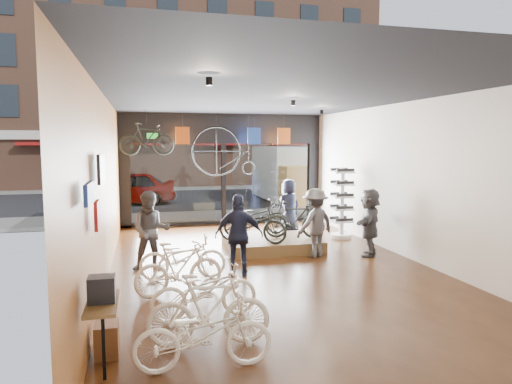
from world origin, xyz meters
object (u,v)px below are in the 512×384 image
object	(u,v)px
street_car	(126,188)
customer_2	(239,235)
customer_3	(315,223)
penny_farthing	(227,153)
customer_5	(370,222)
display_bike_right	(256,218)
display_platform	(272,244)
floor_bike_4	(183,257)
customer_1	(151,231)
customer_4	(289,206)
box_truck	(291,175)
display_bike_left	(252,224)
display_bike_mid	(295,220)
floor_bike_0	(203,334)
sunglasses_rack	(342,203)
floor_bike_3	(179,268)
floor_bike_1	(209,310)
floor_bike_2	(204,291)

from	to	relation	value
street_car	customer_2	world-z (taller)	customer_2
customer_3	penny_farthing	distance (m)	4.75
customer_2	customer_5	distance (m)	3.66
display_bike_right	customer_2	bearing A→B (deg)	152.63
customer_2	customer_5	size ratio (longest dim) A/B	1.03
display_platform	display_bike_right	xyz separation A→B (m)	(-0.32, 0.47, 0.63)
street_car	customer_5	bearing A→B (deg)	28.43
floor_bike_4	customer_1	xyz separation A→B (m)	(-0.61, 0.86, 0.41)
street_car	customer_4	distance (m)	9.74
box_truck	display_platform	size ratio (longest dim) A/B	2.80
customer_5	penny_farthing	bearing A→B (deg)	-114.09
display_platform	customer_2	size ratio (longest dim) A/B	1.38
display_bike_left	customer_4	bearing A→B (deg)	-1.89
street_car	display_bike_mid	size ratio (longest dim) A/B	2.81
customer_3	penny_farthing	world-z (taller)	penny_farthing
display_bike_mid	customer_1	bearing A→B (deg)	123.38
display_bike_left	customer_4	world-z (taller)	customer_4
floor_bike_4	display_platform	distance (m)	3.31
display_platform	penny_farthing	size ratio (longest dim) A/B	1.19
floor_bike_4	floor_bike_0	bearing A→B (deg)	-179.14
floor_bike_4	penny_farthing	size ratio (longest dim) A/B	0.88
street_car	customer_1	world-z (taller)	customer_1
customer_2	sunglasses_rack	xyz separation A→B (m)	(3.77, 3.12, 0.18)
street_car	display_platform	size ratio (longest dim) A/B	1.87
customer_3	penny_farthing	bearing A→B (deg)	-94.86
floor_bike_4	customer_4	distance (m)	5.54
floor_bike_3	floor_bike_4	size ratio (longest dim) A/B	0.95
box_truck	penny_farthing	bearing A→B (deg)	-125.01
floor_bike_1	customer_3	world-z (taller)	customer_3
floor_bike_0	floor_bike_3	bearing A→B (deg)	2.67
display_bike_left	street_car	bearing A→B (deg)	52.16
box_truck	floor_bike_3	bearing A→B (deg)	-117.09
street_car	box_truck	xyz separation A→B (m)	(7.68, -1.00, 0.56)
customer_2	floor_bike_2	bearing A→B (deg)	78.68
floor_bike_3	customer_1	world-z (taller)	customer_1
penny_farthing	street_car	bearing A→B (deg)	115.86
street_car	floor_bike_2	size ratio (longest dim) A/B	2.59
customer_4	sunglasses_rack	world-z (taller)	sunglasses_rack
floor_bike_1	sunglasses_rack	size ratio (longest dim) A/B	0.81
floor_bike_3	display_bike_right	bearing A→B (deg)	-45.59
penny_farthing	floor_bike_3	bearing A→B (deg)	-108.23
floor_bike_1	display_bike_left	bearing A→B (deg)	-15.34
customer_4	street_car	bearing A→B (deg)	-79.59
floor_bike_0	customer_1	xyz separation A→B (m)	(-0.51, 4.76, 0.43)
floor_bike_3	sunglasses_rack	xyz separation A→B (m)	(5.10, 4.06, 0.55)
floor_bike_0	display_bike_left	size ratio (longest dim) A/B	0.94
floor_bike_0	customer_4	world-z (taller)	customer_4
box_truck	customer_2	world-z (taller)	box_truck
floor_bike_2	floor_bike_0	bearing A→B (deg)	165.14
floor_bike_3	display_bike_mid	bearing A→B (deg)	-59.72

